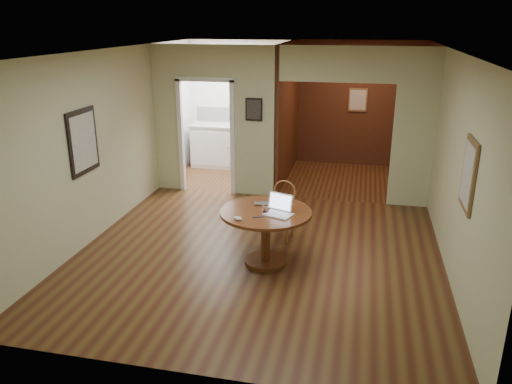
% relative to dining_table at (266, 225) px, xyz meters
% --- Properties ---
extents(floor, '(5.00, 5.00, 0.00)m').
position_rel_dining_table_xyz_m(floor, '(-0.15, 0.16, -0.56)').
color(floor, '#412012').
rests_on(floor, ground).
extents(room_shell, '(5.20, 7.50, 5.00)m').
position_rel_dining_table_xyz_m(room_shell, '(-0.62, 3.26, 0.73)').
color(room_shell, silver).
rests_on(room_shell, ground).
extents(dining_table, '(1.20, 1.20, 0.75)m').
position_rel_dining_table_xyz_m(dining_table, '(0.00, 0.00, 0.00)').
color(dining_table, maroon).
rests_on(dining_table, ground).
extents(chair, '(0.42, 0.42, 0.88)m').
position_rel_dining_table_xyz_m(chair, '(0.08, 0.86, -0.07)').
color(chair, olive).
rests_on(chair, ground).
extents(open_laptop, '(0.41, 0.41, 0.24)m').
position_rel_dining_table_xyz_m(open_laptop, '(0.18, -0.05, 0.26)').
color(open_laptop, silver).
rests_on(open_laptop, dining_table).
extents(closed_laptop, '(0.35, 0.26, 0.02)m').
position_rel_dining_table_xyz_m(closed_laptop, '(-0.04, 0.19, 0.21)').
color(closed_laptop, '#A6A6AB').
rests_on(closed_laptop, dining_table).
extents(mouse, '(0.13, 0.10, 0.05)m').
position_rel_dining_table_xyz_m(mouse, '(-0.28, -0.39, 0.22)').
color(mouse, silver).
rests_on(mouse, dining_table).
extents(wine_glass, '(0.09, 0.09, 0.10)m').
position_rel_dining_table_xyz_m(wine_glass, '(0.01, -0.08, 0.25)').
color(wine_glass, white).
rests_on(wine_glass, dining_table).
extents(pen, '(0.14, 0.07, 0.01)m').
position_rel_dining_table_xyz_m(pen, '(-0.04, -0.25, 0.20)').
color(pen, navy).
rests_on(pen, dining_table).
extents(kitchen_cabinet, '(2.06, 0.60, 0.94)m').
position_rel_dining_table_xyz_m(kitchen_cabinet, '(-1.50, 4.36, -0.08)').
color(kitchen_cabinet, white).
rests_on(kitchen_cabinet, ground).
extents(grocery_bag, '(0.34, 0.30, 0.31)m').
position_rel_dining_table_xyz_m(grocery_bag, '(-1.05, 4.36, 0.54)').
color(grocery_bag, beige).
rests_on(grocery_bag, kitchen_cabinet).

